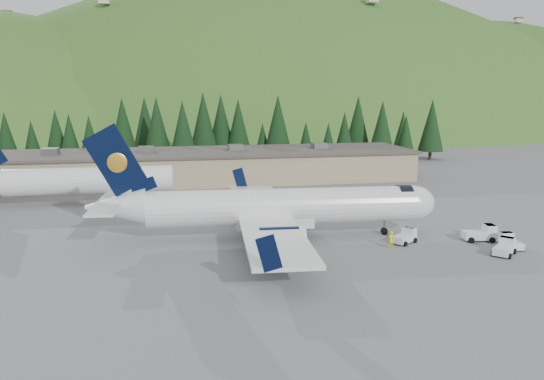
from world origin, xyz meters
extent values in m
plane|color=slate|center=(0.00, 0.00, 0.00)|extent=(600.00, 600.00, 0.00)
cylinder|color=white|center=(0.00, 0.00, 3.38)|extent=(28.01, 5.82, 3.73)
ellipsoid|color=white|center=(13.86, -1.05, 3.38)|extent=(5.12, 4.09, 3.73)
cylinder|color=black|center=(12.87, -0.98, 3.82)|extent=(1.62, 3.17, 3.08)
cone|color=white|center=(-16.83, 1.28, 3.77)|extent=(6.22, 4.17, 3.73)
cube|color=white|center=(-0.99, 0.08, 1.81)|extent=(8.16, 3.77, 0.99)
cube|color=white|center=(-1.98, 0.15, 2.38)|extent=(8.00, 34.08, 0.35)
cube|color=black|center=(-2.19, 17.09, 3.67)|extent=(2.02, 0.30, 2.85)
cube|color=black|center=(-4.74, -16.57, 3.67)|extent=(2.02, 0.30, 2.85)
cylinder|color=black|center=(-0.55, 5.82, 1.54)|extent=(4.33, 2.59, 2.28)
cylinder|color=white|center=(1.33, 5.68, 1.54)|extent=(0.78, 2.46, 2.42)
cube|color=white|center=(-0.55, 5.82, 2.09)|extent=(2.20, 0.41, 0.89)
cylinder|color=black|center=(-1.43, -5.67, 1.54)|extent=(4.33, 2.59, 2.28)
cylinder|color=white|center=(0.46, -5.81, 1.54)|extent=(0.78, 2.46, 2.42)
cube|color=white|center=(-1.43, -5.67, 2.09)|extent=(2.20, 0.41, 0.89)
cube|color=black|center=(-16.63, 1.26, 8.42)|extent=(6.14, 0.76, 7.29)
ellipsoid|color=gold|center=(-16.42, 1.44, 8.22)|extent=(1.97, 0.33, 1.97)
ellipsoid|color=gold|center=(-16.45, 1.05, 8.22)|extent=(1.97, 0.33, 1.97)
cube|color=black|center=(-14.06, 1.07, 5.84)|extent=(2.75, 0.45, 1.97)
cube|color=white|center=(-17.33, 1.31, 4.27)|extent=(3.51, 12.57, 0.22)
cylinder|color=slate|center=(10.89, -0.83, 0.89)|extent=(0.21, 0.21, 1.79)
cylinder|color=black|center=(10.89, -0.83, 0.38)|extent=(0.77, 0.33, 0.75)
cylinder|color=slate|center=(-2.77, 2.90, 0.99)|extent=(0.26, 0.26, 1.99)
cylinder|color=black|center=(-2.37, 2.87, 0.55)|extent=(1.12, 0.43, 1.09)
cylinder|color=black|center=(-3.16, 2.93, 0.55)|extent=(1.12, 0.43, 1.09)
cylinder|color=slate|center=(-3.17, -2.45, 0.99)|extent=(0.26, 0.26, 1.99)
cylinder|color=black|center=(-2.78, -2.48, 0.55)|extent=(1.12, 0.43, 1.09)
cylinder|color=black|center=(-3.57, -2.42, 0.55)|extent=(1.12, 0.43, 1.09)
cylinder|color=white|center=(-22.00, 22.00, 3.20)|extent=(22.00, 3.60, 3.60)
cube|color=silver|center=(11.54, -4.31, 0.50)|extent=(3.06, 2.66, 0.64)
cube|color=silver|center=(12.30, -3.81, 1.06)|extent=(1.47, 1.58, 0.83)
cube|color=black|center=(12.30, -3.81, 1.42)|extent=(1.34, 1.45, 0.09)
cylinder|color=black|center=(11.90, -3.20, 0.26)|extent=(0.54, 0.45, 0.51)
cylinder|color=black|center=(12.71, -4.42, 0.26)|extent=(0.54, 0.45, 0.51)
cylinder|color=black|center=(10.37, -4.20, 0.26)|extent=(0.54, 0.45, 0.51)
cylinder|color=black|center=(11.17, -5.43, 0.26)|extent=(0.54, 0.45, 0.51)
cube|color=silver|center=(19.44, -5.00, 0.59)|extent=(3.44, 2.16, 0.75)
cube|color=silver|center=(20.49, -5.20, 1.23)|extent=(1.32, 1.66, 0.96)
cube|color=black|center=(20.49, -5.20, 1.65)|extent=(1.20, 1.54, 0.11)
cylinder|color=black|center=(20.65, -4.36, 0.30)|extent=(0.63, 0.34, 0.60)
cylinder|color=black|center=(20.33, -6.03, 0.30)|extent=(0.63, 0.34, 0.60)
cylinder|color=black|center=(18.55, -3.96, 0.30)|extent=(0.63, 0.34, 0.60)
cylinder|color=black|center=(18.24, -5.64, 0.30)|extent=(0.63, 0.34, 0.60)
cube|color=silver|center=(20.93, -8.11, 0.48)|extent=(1.55, 2.74, 0.61)
cube|color=silver|center=(21.01, -7.23, 1.01)|extent=(1.30, 0.98, 0.79)
cube|color=black|center=(21.01, -7.23, 1.36)|extent=(1.21, 0.89, 0.09)
cylinder|color=black|center=(20.31, -7.17, 0.25)|extent=(0.24, 0.51, 0.49)
cylinder|color=black|center=(21.71, -7.29, 0.25)|extent=(0.24, 0.51, 0.49)
cylinder|color=black|center=(20.15, -8.92, 0.25)|extent=(0.24, 0.51, 0.49)
cylinder|color=black|center=(21.55, -9.04, 0.25)|extent=(0.24, 0.51, 0.49)
cube|color=#90845F|center=(-5.00, 38.00, 2.40)|extent=(70.00, 16.00, 4.80)
cube|color=#47423D|center=(-5.00, 38.00, 4.95)|extent=(71.00, 17.00, 0.40)
cube|color=slate|center=(-30.00, 38.00, 5.60)|extent=(2.50, 2.50, 1.00)
cube|color=slate|center=(-15.00, 38.00, 5.60)|extent=(2.50, 2.50, 1.00)
cube|color=slate|center=(0.00, 38.00, 5.60)|extent=(2.50, 2.50, 1.00)
cube|color=slate|center=(15.00, 38.00, 5.60)|extent=(2.50, 2.50, 1.00)
cube|color=silver|center=(18.98, -9.84, 0.52)|extent=(3.06, 2.96, 0.66)
cube|color=silver|center=(19.69, -9.20, 1.09)|extent=(1.59, 1.62, 0.85)
cube|color=black|center=(19.69, -9.20, 1.47)|extent=(1.46, 1.49, 0.09)
cylinder|color=black|center=(19.18, -8.64, 0.27)|extent=(0.53, 0.51, 0.53)
cylinder|color=black|center=(20.20, -9.77, 0.27)|extent=(0.53, 0.51, 0.53)
cylinder|color=black|center=(17.77, -9.90, 0.27)|extent=(0.53, 0.51, 0.53)
cylinder|color=black|center=(18.79, -11.03, 0.27)|extent=(0.53, 0.51, 0.53)
imported|color=#E1EF0E|center=(9.50, -5.72, 0.86)|extent=(0.69, 0.51, 1.73)
cone|color=black|center=(-43.41, 63.16, 6.36)|extent=(4.66, 4.66, 9.54)
cone|color=black|center=(-39.06, 65.53, 5.29)|extent=(3.88, 3.88, 7.94)
cone|color=black|center=(-33.48, 61.70, 6.59)|extent=(4.83, 4.83, 9.89)
cone|color=black|center=(-29.84, 55.25, 6.27)|extent=(4.60, 4.60, 9.40)
cone|color=black|center=(-26.12, 54.70, 6.08)|extent=(4.46, 4.46, 9.13)
cone|color=black|center=(-20.31, 60.99, 7.95)|extent=(5.83, 5.83, 11.92)
cone|color=black|center=(-16.05, 67.26, 7.99)|extent=(5.86, 5.86, 11.99)
cone|color=black|center=(-13.40, 58.02, 8.02)|extent=(5.88, 5.88, 12.03)
cone|color=black|center=(-8.29, 56.18, 7.64)|extent=(5.60, 5.60, 11.46)
cone|color=black|center=(-3.60, 63.83, 8.56)|extent=(6.28, 6.28, 12.84)
cone|color=black|center=(0.54, 66.77, 8.29)|extent=(6.08, 6.08, 12.43)
cone|color=black|center=(4.12, 64.65, 7.71)|extent=(5.66, 5.66, 11.57)
cone|color=black|center=(9.02, 61.66, 4.83)|extent=(3.54, 3.54, 7.25)
cone|color=black|center=(12.02, 59.57, 8.25)|extent=(6.05, 6.05, 12.37)
cone|color=black|center=(18.36, 60.04, 4.93)|extent=(3.62, 3.62, 7.40)
cone|color=black|center=(22.43, 56.60, 4.91)|extent=(3.60, 3.60, 7.37)
cone|color=black|center=(26.30, 57.45, 6.18)|extent=(4.53, 4.53, 9.27)
cone|color=black|center=(30.85, 61.56, 8.09)|extent=(5.93, 5.93, 12.14)
cone|color=black|center=(34.32, 55.97, 7.55)|extent=(5.54, 5.54, 11.33)
cone|color=black|center=(39.59, 55.31, 5.76)|extent=(4.23, 4.23, 8.64)
cone|color=black|center=(42.56, 63.15, 6.11)|extent=(4.48, 4.48, 9.16)
cone|color=black|center=(46.52, 57.04, 7.70)|extent=(5.65, 5.65, 11.55)
ellipsoid|color=#30591C|center=(40.00, 200.00, -85.00)|extent=(420.00, 300.00, 300.00)
ellipsoid|color=#30591C|center=(160.00, 240.00, -85.00)|extent=(392.00, 280.00, 280.00)
camera|label=1|loc=(-11.67, -52.34, 15.08)|focal=35.00mm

